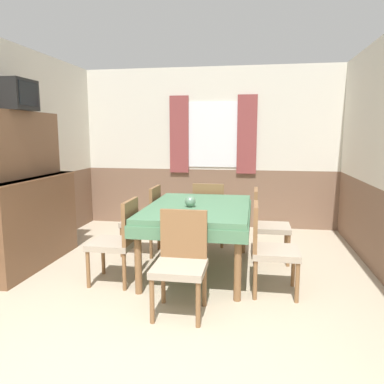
{
  "coord_description": "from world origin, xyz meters",
  "views": [
    {
      "loc": [
        0.76,
        -1.82,
        1.54
      ],
      "look_at": [
        0.07,
        2.21,
        0.9
      ],
      "focal_mm": 35.0,
      "sensor_mm": 36.0,
      "label": 1
    }
  ],
  "objects_px": {
    "chair_head_near": "(181,259)",
    "chair_left_far": "(146,218)",
    "chair_right_far": "(266,223)",
    "chair_right_near": "(269,246)",
    "vase": "(190,202)",
    "chair_head_window": "(209,212)",
    "tv": "(17,95)",
    "dining_table": "(198,215)",
    "sideboard": "(26,202)",
    "chair_left_near": "(119,238)"
  },
  "relations": [
    {
      "from": "chair_right_far",
      "to": "chair_right_near",
      "type": "bearing_deg",
      "value": 0.0
    },
    {
      "from": "sideboard",
      "to": "dining_table",
      "type": "bearing_deg",
      "value": 4.48
    },
    {
      "from": "chair_right_far",
      "to": "chair_left_near",
      "type": "height_order",
      "value": "same"
    },
    {
      "from": "sideboard",
      "to": "tv",
      "type": "distance_m",
      "value": 1.2
    },
    {
      "from": "chair_head_near",
      "to": "chair_right_near",
      "type": "relative_size",
      "value": 1.0
    },
    {
      "from": "dining_table",
      "to": "tv",
      "type": "bearing_deg",
      "value": -172.82
    },
    {
      "from": "dining_table",
      "to": "chair_right_far",
      "type": "distance_m",
      "value": 0.92
    },
    {
      "from": "chair_left_far",
      "to": "chair_right_far",
      "type": "height_order",
      "value": "same"
    },
    {
      "from": "dining_table",
      "to": "chair_right_near",
      "type": "bearing_deg",
      "value": -32.43
    },
    {
      "from": "chair_right_near",
      "to": "chair_head_near",
      "type": "bearing_deg",
      "value": -55.53
    },
    {
      "from": "chair_left_far",
      "to": "chair_left_near",
      "type": "bearing_deg",
      "value": -180.0
    },
    {
      "from": "vase",
      "to": "sideboard",
      "type": "bearing_deg",
      "value": -178.23
    },
    {
      "from": "chair_head_near",
      "to": "chair_head_window",
      "type": "height_order",
      "value": "same"
    },
    {
      "from": "chair_right_far",
      "to": "tv",
      "type": "bearing_deg",
      "value": -74.97
    },
    {
      "from": "chair_right_far",
      "to": "chair_head_near",
      "type": "bearing_deg",
      "value": -27.06
    },
    {
      "from": "chair_right_far",
      "to": "tv",
      "type": "xyz_separation_m",
      "value": [
        -2.71,
        -0.73,
        1.49
      ]
    },
    {
      "from": "chair_left_far",
      "to": "chair_head_window",
      "type": "distance_m",
      "value": 0.92
    },
    {
      "from": "chair_right_near",
      "to": "vase",
      "type": "distance_m",
      "value": 0.98
    },
    {
      "from": "chair_head_near",
      "to": "chair_left_near",
      "type": "bearing_deg",
      "value": -34.47
    },
    {
      "from": "chair_head_near",
      "to": "chair_left_far",
      "type": "distance_m",
      "value": 1.67
    },
    {
      "from": "chair_head_near",
      "to": "tv",
      "type": "xyz_separation_m",
      "value": [
        -1.96,
        0.76,
        1.49
      ]
    },
    {
      "from": "chair_right_far",
      "to": "chair_head_window",
      "type": "distance_m",
      "value": 0.92
    },
    {
      "from": "dining_table",
      "to": "sideboard",
      "type": "height_order",
      "value": "sideboard"
    },
    {
      "from": "chair_right_near",
      "to": "chair_left_far",
      "type": "bearing_deg",
      "value": -122.43
    },
    {
      "from": "tv",
      "to": "chair_head_window",
      "type": "bearing_deg",
      "value": 32.6
    },
    {
      "from": "chair_head_near",
      "to": "chair_right_near",
      "type": "distance_m",
      "value": 0.92
    },
    {
      "from": "dining_table",
      "to": "chair_right_far",
      "type": "xyz_separation_m",
      "value": [
        0.76,
        0.48,
        -0.18
      ]
    },
    {
      "from": "chair_left_far",
      "to": "tv",
      "type": "xyz_separation_m",
      "value": [
        -1.2,
        -0.73,
        1.49
      ]
    },
    {
      "from": "chair_right_far",
      "to": "chair_right_near",
      "type": "height_order",
      "value": "same"
    },
    {
      "from": "chair_head_near",
      "to": "tv",
      "type": "bearing_deg",
      "value": -21.18
    },
    {
      "from": "chair_right_near",
      "to": "tv",
      "type": "height_order",
      "value": "tv"
    },
    {
      "from": "chair_head_window",
      "to": "tv",
      "type": "bearing_deg",
      "value": -147.4
    },
    {
      "from": "dining_table",
      "to": "tv",
      "type": "distance_m",
      "value": 2.37
    },
    {
      "from": "tv",
      "to": "chair_left_near",
      "type": "bearing_deg",
      "value": -11.18
    },
    {
      "from": "chair_right_far",
      "to": "chair_right_near",
      "type": "distance_m",
      "value": 0.96
    },
    {
      "from": "dining_table",
      "to": "chair_head_window",
      "type": "height_order",
      "value": "chair_head_window"
    },
    {
      "from": "chair_left_near",
      "to": "chair_right_near",
      "type": "height_order",
      "value": "same"
    },
    {
      "from": "chair_head_near",
      "to": "chair_head_window",
      "type": "distance_m",
      "value": 2.01
    },
    {
      "from": "chair_head_window",
      "to": "chair_left_near",
      "type": "bearing_deg",
      "value": -117.06
    },
    {
      "from": "chair_head_near",
      "to": "chair_right_far",
      "type": "bearing_deg",
      "value": -117.06
    },
    {
      "from": "sideboard",
      "to": "vase",
      "type": "distance_m",
      "value": 1.93
    },
    {
      "from": "chair_right_far",
      "to": "vase",
      "type": "height_order",
      "value": "chair_right_far"
    },
    {
      "from": "sideboard",
      "to": "chair_left_far",
      "type": "bearing_deg",
      "value": 27.23
    },
    {
      "from": "chair_left_near",
      "to": "vase",
      "type": "relative_size",
      "value": 7.38
    },
    {
      "from": "vase",
      "to": "chair_left_far",
      "type": "bearing_deg",
      "value": 139.7
    },
    {
      "from": "chair_left_far",
      "to": "sideboard",
      "type": "bearing_deg",
      "value": 117.23
    },
    {
      "from": "chair_left_far",
      "to": "vase",
      "type": "relative_size",
      "value": 7.38
    },
    {
      "from": "chair_right_near",
      "to": "chair_head_window",
      "type": "bearing_deg",
      "value": -152.94
    },
    {
      "from": "chair_right_far",
      "to": "chair_head_window",
      "type": "xyz_separation_m",
      "value": [
        -0.76,
        0.52,
        0.0
      ]
    },
    {
      "from": "chair_left_far",
      "to": "sideboard",
      "type": "relative_size",
      "value": 0.49
    }
  ]
}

